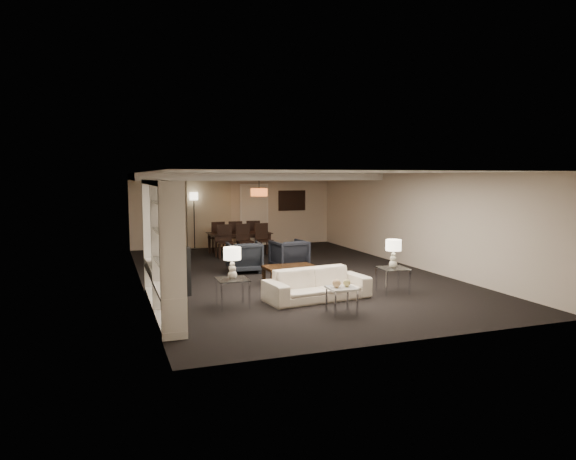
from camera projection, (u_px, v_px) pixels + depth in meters
The scene contains 35 objects.
floor at pixel (288, 274), 12.71m from camera, with size 11.00×11.00×0.00m, color black.
ceiling at pixel (288, 173), 12.45m from camera, with size 7.00×11.00×0.02m, color silver.
wall_back at pixel (234, 210), 17.73m from camera, with size 7.00×0.02×2.50m, color beige.
wall_front at pixel (416, 257), 7.43m from camera, with size 7.00×0.02×2.50m, color beige.
wall_left at pixel (140, 229), 11.41m from camera, with size 0.02×11.00×2.50m, color beige.
wall_right at pixel (411, 220), 13.75m from camera, with size 0.02×11.00×2.50m, color beige.
ceiling_soffit at pixel (250, 177), 15.74m from camera, with size 7.00×4.00×0.20m, color silver.
curtains at pixel (209, 212), 17.36m from camera, with size 1.50×0.12×2.40m, color beige.
door at pixel (254, 215), 17.96m from camera, with size 0.90×0.05×2.10m, color silver.
painting at pixel (292, 200), 18.37m from camera, with size 0.95×0.04×0.65m, color #142D38.
media_unit at pixel (161, 247), 9.05m from camera, with size 0.38×3.40×2.35m, color white, non-canonical shape.
pendant_light at pixel (259, 192), 15.89m from camera, with size 0.52×0.52×0.24m, color #D8591E.
sofa at pixel (317, 284), 10.06m from camera, with size 2.07×0.81×0.60m, color beige.
coffee_table at pixel (290, 275), 11.57m from camera, with size 1.14×0.66×0.41m, color black, non-canonical shape.
armchair_left at pixel (244, 257), 12.94m from camera, with size 0.82×0.85×0.77m, color black.
armchair_right at pixel (289, 255), 13.34m from camera, with size 0.82×0.85×0.77m, color black.
side_table_left at pixel (233, 293), 9.49m from camera, with size 0.57×0.57×0.53m, color silver, non-canonical shape.
side_table_right at pixel (393, 280), 10.63m from camera, with size 0.57×0.57×0.53m, color silver, non-canonical shape.
table_lamp_left at pixel (232, 263), 9.43m from camera, with size 0.32×0.32×0.59m, color beige, non-canonical shape.
table_lamp_right at pixel (393, 254), 10.57m from camera, with size 0.32×0.32×0.59m, color beige, non-canonical shape.
marble_table at pixel (342, 300), 9.04m from camera, with size 0.47×0.47×0.47m, color silver, non-canonical shape.
gold_gourd_a at pixel (337, 283), 8.97m from camera, with size 0.15×0.15×0.15m, color #E3B378.
gold_gourd_b at pixel (347, 283), 9.04m from camera, with size 0.13×0.13×0.13m, color tan.
television at pixel (159, 249), 9.71m from camera, with size 0.14×1.04×0.60m, color black.
vase_blue at pixel (168, 257), 8.14m from camera, with size 0.17×0.17×0.17m, color #2A3CB6.
vase_amber at pixel (165, 224), 8.33m from camera, with size 0.16×0.16×0.16m, color #BF8E3F.
floor_speaker at pixel (187, 272), 10.36m from camera, with size 0.11×0.11×0.99m, color black.
dining_table at pixel (240, 243), 15.99m from camera, with size 1.89×1.05×0.66m, color black.
chair_nl at pixel (225, 242), 15.16m from camera, with size 0.46×0.46×0.98m, color black, non-canonical shape.
chair_nm at pixel (245, 241), 15.36m from camera, with size 0.46×0.46×0.98m, color black, non-canonical shape.
chair_nr at pixel (264, 240), 15.56m from camera, with size 0.46×0.46×0.98m, color black, non-canonical shape.
chair_fl at pixel (216, 237), 16.38m from camera, with size 0.46×0.46×0.98m, color black, non-canonical shape.
chair_fm at pixel (235, 236), 16.58m from camera, with size 0.46×0.46×0.98m, color black, non-canonical shape.
chair_fr at pixel (252, 235), 16.78m from camera, with size 0.46×0.46×0.98m, color black, non-canonical shape.
floor_lamp at pixel (194, 221), 16.99m from camera, with size 0.27×0.27×1.89m, color black, non-canonical shape.
Camera 1 is at (-4.22, -11.80, 2.42)m, focal length 32.00 mm.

